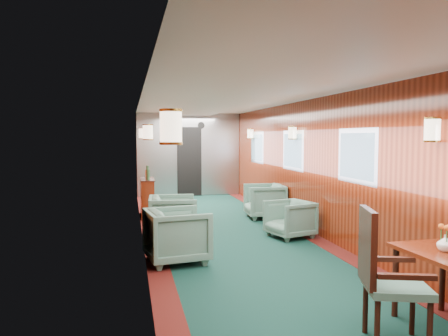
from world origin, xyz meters
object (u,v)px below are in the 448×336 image
credenza (147,197)px  armchair_left_near (177,235)px  armchair_left_far (173,217)px  side_chair (383,271)px  armchair_right_near (290,219)px  armchair_right_far (265,201)px

credenza → armchair_left_near: size_ratio=1.34×
armchair_left_far → side_chair: bearing=-158.4°
side_chair → armchair_right_near: 3.87m
credenza → armchair_left_far: bearing=-80.5°
side_chair → armchair_right_near: (0.63, 3.81, -0.30)m
side_chair → armchair_left_near: 3.09m
armchair_right_far → armchair_left_far: bearing=-51.9°
credenza → armchair_right_near: credenza is taller
armchair_left_far → armchair_right_far: (2.08, 1.42, -0.00)m
armchair_left_near → armchair_left_far: (0.08, 1.46, -0.01)m
side_chair → armchair_right_far: side_chair is taller
credenza → armchair_right_far: bearing=-15.6°
credenza → armchair_left_far: 2.13m
armchair_left_far → armchair_right_near: 2.00m
armchair_right_far → credenza: bearing=-101.9°
side_chair → armchair_left_near: (-1.41, 2.74, -0.24)m
armchair_left_near → armchair_right_near: 2.31m
credenza → armchair_left_near: (0.27, -3.56, -0.05)m
side_chair → armchair_right_near: size_ratio=1.63×
armchair_right_near → armchair_right_far: 1.82m
credenza → armchair_left_near: credenza is taller
armchair_right_near → credenza: bearing=-153.0°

